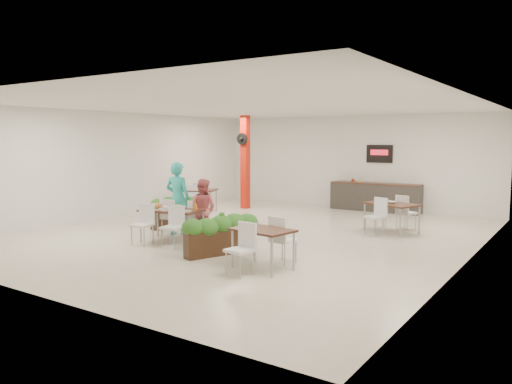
% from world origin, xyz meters
% --- Properties ---
extents(ground, '(12.00, 12.00, 0.00)m').
position_xyz_m(ground, '(0.00, 0.00, 0.00)').
color(ground, beige).
rests_on(ground, ground).
extents(room_shell, '(10.10, 12.10, 3.22)m').
position_xyz_m(room_shell, '(0.00, 0.00, 2.01)').
color(room_shell, white).
rests_on(room_shell, ground).
extents(red_column, '(0.40, 0.41, 3.20)m').
position_xyz_m(red_column, '(-3.00, 3.79, 1.64)').
color(red_column, red).
rests_on(red_column, ground).
extents(service_counter, '(3.00, 0.64, 2.20)m').
position_xyz_m(service_counter, '(1.00, 5.65, 0.49)').
color(service_counter, '#2A2826').
rests_on(service_counter, ground).
extents(main_table, '(1.52, 1.81, 0.92)m').
position_xyz_m(main_table, '(-1.18, -1.82, 0.64)').
color(main_table, '#321810').
rests_on(main_table, ground).
extents(diner_man, '(0.73, 0.55, 1.83)m').
position_xyz_m(diner_man, '(-1.57, -1.16, 0.92)').
color(diner_man, '#28ADA4').
rests_on(diner_man, ground).
extents(diner_woman, '(0.79, 0.66, 1.45)m').
position_xyz_m(diner_woman, '(-0.77, -1.16, 0.72)').
color(diner_woman, '#D25D64').
rests_on(diner_woman, ground).
extents(planter_left, '(0.73, 1.76, 0.93)m').
position_xyz_m(planter_left, '(-2.37, -0.23, 0.50)').
color(planter_left, black).
rests_on(planter_left, ground).
extents(planter_right, '(0.87, 1.63, 0.89)m').
position_xyz_m(planter_right, '(0.63, -2.26, 0.48)').
color(planter_right, black).
rests_on(planter_right, ground).
extents(side_table_a, '(1.57, 1.65, 0.92)m').
position_xyz_m(side_table_a, '(-3.83, 2.13, 0.64)').
color(side_table_a, '#321810').
rests_on(side_table_a, ground).
extents(side_table_b, '(1.50, 1.66, 0.92)m').
position_xyz_m(side_table_b, '(2.72, 2.18, 0.64)').
color(side_table_b, '#321810').
rests_on(side_table_b, ground).
extents(side_table_c, '(1.19, 1.67, 0.92)m').
position_xyz_m(side_table_c, '(1.98, -2.77, 0.62)').
color(side_table_c, '#321810').
rests_on(side_table_c, ground).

